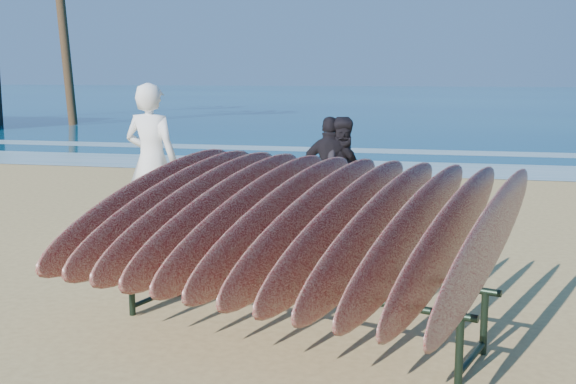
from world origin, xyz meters
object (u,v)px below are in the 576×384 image
person_white (152,161)px  person_dark_a (345,172)px  surfboard_rack (295,223)px  person_dark_b (330,171)px

person_white → person_dark_a: 2.68m
surfboard_rack → person_dark_b: same height
person_white → person_dark_b: (2.16, 1.20, -0.24)m
person_white → person_dark_b: size_ratio=1.31×
surfboard_rack → person_white: person_white is taller
person_dark_a → person_dark_b: size_ratio=1.00×
surfboard_rack → person_dark_a: size_ratio=2.51×
person_white → person_dark_a: bearing=-144.8°
person_white → person_dark_a: size_ratio=1.31×
surfboard_rack → person_white: (-2.57, 3.09, 0.07)m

